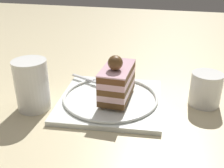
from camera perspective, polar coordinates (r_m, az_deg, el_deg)
The scene contains 6 objects.
ground_plane at distance 0.65m, azimuth 0.18°, elevation -2.96°, with size 2.40×2.40×0.00m, color #C9B98F.
dessert_plate at distance 0.62m, azimuth 0.00°, elevation -3.25°, with size 0.25×0.25×0.02m.
cake_slice at distance 0.60m, azimuth 1.05°, elevation 0.65°, with size 0.12×0.06×0.10m.
fork at distance 0.69m, azimuth -4.42°, elevation 0.77°, with size 0.05×0.11×0.00m.
drink_glass_near at distance 0.64m, azimuth 19.06°, elevation -1.38°, with size 0.07×0.07×0.08m.
drink_glass_far at distance 0.61m, azimuth -16.44°, elevation -0.65°, with size 0.07×0.07×0.11m.
Camera 1 is at (-0.55, -0.14, 0.31)m, focal length 43.40 mm.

